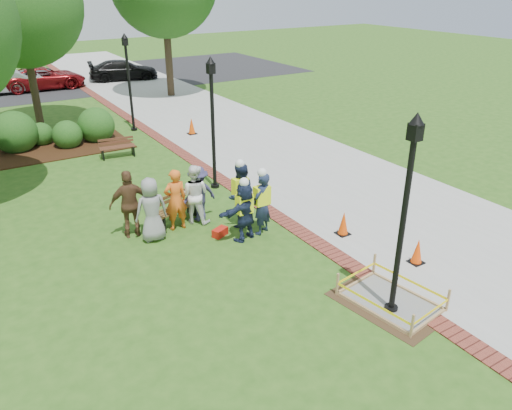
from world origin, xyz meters
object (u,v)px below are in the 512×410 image
hivis_worker_a (244,209)px  hivis_worker_b (262,202)px  lamp_near (405,204)px  hivis_worker_c (240,193)px  bench_near (176,214)px  wet_concrete_pad (391,294)px  cone_front (417,252)px

hivis_worker_a → hivis_worker_b: (0.58, 0.05, 0.06)m
lamp_near → hivis_worker_a: bearing=103.0°
hivis_worker_b → hivis_worker_c: size_ratio=0.96×
lamp_near → hivis_worker_c: lamp_near is taller
bench_near → hivis_worker_a: (1.16, -1.86, 0.62)m
wet_concrete_pad → hivis_worker_a: (-1.18, 4.16, 0.65)m
bench_near → hivis_worker_c: (1.48, -1.10, 0.71)m
lamp_near → hivis_worker_c: bearing=97.6°
hivis_worker_a → hivis_worker_c: size_ratio=0.90×
lamp_near → hivis_worker_a: size_ratio=2.42×
bench_near → wet_concrete_pad: bearing=-68.8°
wet_concrete_pad → hivis_worker_b: hivis_worker_b is taller
wet_concrete_pad → hivis_worker_b: size_ratio=1.33×
hivis_worker_c → hivis_worker_a: bearing=-112.9°
bench_near → cone_front: 6.60m
hivis_worker_a → lamp_near: bearing=-77.0°
bench_near → cone_front: (4.09, -5.18, 0.06)m
wet_concrete_pad → hivis_worker_a: size_ratio=1.43×
cone_front → hivis_worker_c: size_ratio=0.34×
hivis_worker_a → hivis_worker_c: bearing=67.1°
bench_near → hivis_worker_a: 2.28m
lamp_near → hivis_worker_b: (-0.43, 4.42, -1.54)m
cone_front → lamp_near: (-1.93, -1.04, 2.16)m
cone_front → hivis_worker_c: bearing=122.5°
hivis_worker_b → hivis_worker_c: 0.76m
wet_concrete_pad → lamp_near: bearing=-131.4°
wet_concrete_pad → bench_near: bench_near is taller
hivis_worker_a → hivis_worker_b: 0.58m
bench_near → hivis_worker_b: 2.60m
wet_concrete_pad → hivis_worker_b: (-0.61, 4.22, 0.71)m
bench_near → cone_front: bench_near is taller
bench_near → hivis_worker_a: size_ratio=0.90×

